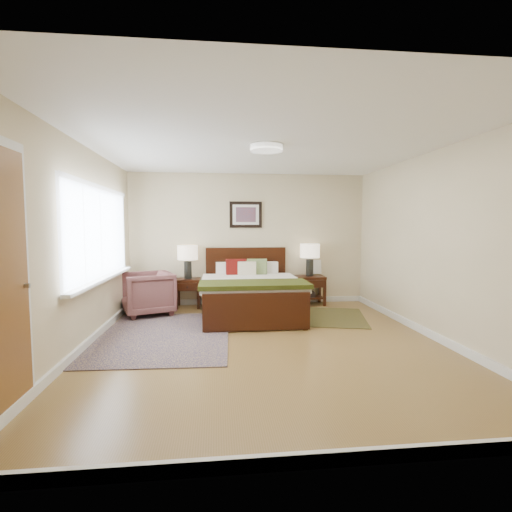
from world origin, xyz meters
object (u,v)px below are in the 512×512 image
lamp_right (310,253)px  armchair (148,293)px  rug_persian (165,335)px  bed (250,286)px  nightstand_right (310,287)px  nightstand_left (188,285)px  lamp_left (188,255)px

lamp_right → armchair: size_ratio=0.76×
lamp_right → rug_persian: 3.22m
bed → nightstand_right: bed is taller
bed → lamp_right: lamp_right is taller
nightstand_left → lamp_left: size_ratio=0.87×
lamp_right → armchair: bearing=-169.8°
nightstand_left → nightstand_right: 2.30m
nightstand_left → lamp_right: bearing=0.5°
lamp_left → lamp_right: 2.30m
nightstand_right → lamp_left: (-2.30, 0.01, 0.62)m
lamp_right → rug_persian: bearing=-144.2°
nightstand_right → rug_persian: size_ratio=0.23×
nightstand_left → rug_persian: 1.83m
nightstand_left → lamp_left: lamp_left is taller
lamp_right → rug_persian: (-2.49, -1.79, -0.98)m
lamp_left → rug_persian: bearing=-96.0°
armchair → nightstand_right: bearing=79.0°
nightstand_left → armchair: 0.82m
lamp_right → bed: bearing=-148.2°
armchair → rug_persian: armchair is taller
nightstand_right → armchair: (-2.94, -0.51, 0.02)m
nightstand_left → nightstand_right: size_ratio=0.96×
nightstand_right → rug_persian: (-2.49, -1.78, -0.34)m
nightstand_right → lamp_right: bearing=90.0°
nightstand_right → armchair: armchair is taller
nightstand_left → lamp_right: 2.37m
nightstand_right → rug_persian: 3.08m
lamp_right → armchair: (-2.94, -0.53, -0.62)m
bed → lamp_right: bearing=31.8°
lamp_right → nightstand_left: bearing=-179.5°
bed → lamp_right: (1.21, 0.75, 0.49)m
bed → nightstand_left: 1.32m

